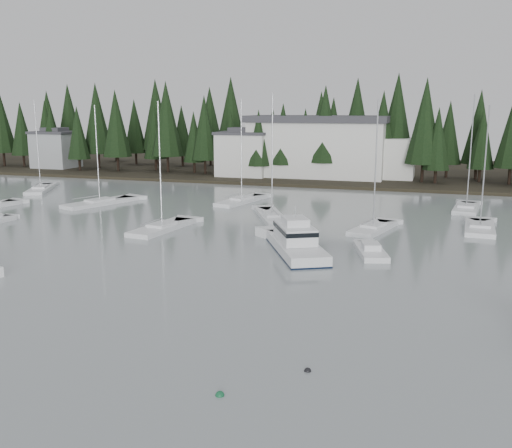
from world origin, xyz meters
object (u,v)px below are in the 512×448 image
Objects in this scene: cabin_cruiser_center at (296,244)px; sailboat_4 at (373,230)px; sailboat_3 at (100,204)px; house_far_west at (56,149)px; sailboat_5 at (466,210)px; house_west at (244,153)px; runabout_1 at (371,253)px; sailboat_2 at (242,202)px; sailboat_11 at (162,229)px; sailboat_1 at (272,218)px; harbor_inn at (329,147)px; sailboat_8 at (41,190)px; sailboat_10 at (480,229)px.

sailboat_4 is (5.72, 11.32, -0.63)m from cabin_cruiser_center.
house_far_west is at bearing 62.33° from sailboat_3.
sailboat_5 is (79.65, -24.85, -4.31)m from house_far_west.
house_west reaches higher than runabout_1.
sailboat_11 is at bearing -173.20° from sailboat_2.
sailboat_1 is (57.58, -37.82, -4.33)m from house_far_west.
harbor_inn reaches higher than runabout_1.
house_west is at bearing 14.62° from sailboat_11.
sailboat_4 is at bearing -79.56° from sailboat_3.
harbor_inn is (15.04, 3.34, 1.12)m from house_west.
cabin_cruiser_center is 15.66m from sailboat_1.
house_far_west is 69.03m from sailboat_1.
runabout_1 is at bearing -139.88° from sailboat_8.
sailboat_2 is 1.03× the size of sailboat_4.
house_far_west is 88.74m from sailboat_10.
sailboat_5 is (29.31, 2.79, 0.01)m from sailboat_2.
sailboat_8 reaches higher than cabin_cruiser_center.
house_far_west is at bearing 30.88° from sailboat_1.
sailboat_2 is at bearing 2.12° from cabin_cruiser_center.
sailboat_8 is (-40.57, -27.77, -5.70)m from harbor_inn.
harbor_inn is 2.15× the size of sailboat_3.
sailboat_1 is at bearing 28.19° from runabout_1.
sailboat_11 is at bearing -148.88° from sailboat_8.
house_west is 0.65× the size of sailboat_2.
cabin_cruiser_center is 0.81× the size of sailboat_4.
sailboat_3 is at bearing -143.51° from sailboat_8.
sailboat_1 is 1.04× the size of sailboat_8.
house_far_west is 82.56m from cabin_cruiser_center.
sailboat_11 is at bearing 45.92° from cabin_cruiser_center.
sailboat_8 reaches higher than sailboat_10.
harbor_inn is at bearing 12.52° from house_west.
sailboat_2 reaches higher than sailboat_8.
sailboat_4 is 0.98× the size of sailboat_8.
sailboat_8 is at bearing -145.61° from harbor_inn.
sailboat_11 reaches higher than house_far_west.
sailboat_2 is 19.71m from sailboat_11.
sailboat_4 is (37.02, -5.80, 0.03)m from sailboat_3.
sailboat_5 is 2.24× the size of runabout_1.
sailboat_8 is at bearing -136.26° from house_west.
sailboat_5 is at bearing -17.16° from sailboat_4.
harbor_inn is 39.58m from sailboat_1.
cabin_cruiser_center is at bearing 168.13° from sailboat_4.
sailboat_2 is at bearing -71.98° from house_west.
sailboat_11 is at bearing -100.49° from harbor_inn.
harbor_inn is at bearing -25.03° from sailboat_1.
sailboat_2 is 29.44m from sailboat_5.
sailboat_1 is at bearing -77.07° from sailboat_3.
sailboat_10 is at bearing -74.72° from cabin_cruiser_center.
runabout_1 is (12.93, -13.07, 0.05)m from sailboat_1.
sailboat_5 is at bearing -49.21° from harbor_inn.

